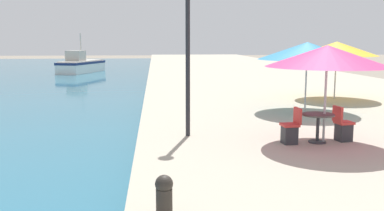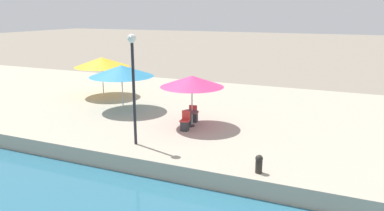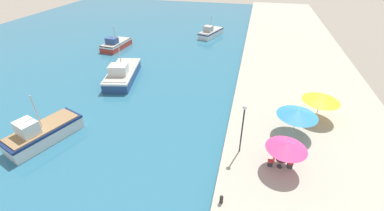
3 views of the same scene
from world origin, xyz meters
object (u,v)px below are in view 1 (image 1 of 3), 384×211
cafe_chair_right (343,129)px  lamppost (188,20)px  cafe_umbrella_striped (337,49)px  cafe_chair_left (291,131)px  fishing_boat_distant (81,65)px  cafe_umbrella_white (307,51)px  mooring_bollard (164,195)px  cafe_table (318,122)px  cafe_umbrella_pink (327,56)px

cafe_chair_right → lamppost: (-3.93, 0.95, 2.77)m
cafe_umbrella_striped → cafe_chair_left: (-4.60, -8.05, -1.89)m
fishing_boat_distant → cafe_chair_left: (10.92, -34.64, 0.21)m
fishing_boat_distant → cafe_umbrella_white: bearing=-47.7°
lamppost → mooring_bollard: bearing=-98.1°
fishing_boat_distant → cafe_table: size_ratio=8.68×
cafe_umbrella_white → cafe_umbrella_striped: cafe_umbrella_striped is taller
fishing_boat_distant → cafe_chair_left: bearing=-53.8°
cafe_chair_left → mooring_bollard: bearing=138.4°
cafe_umbrella_striped → cafe_umbrella_pink: bearing=-115.0°
fishing_boat_distant → cafe_table: 36.49m
cafe_umbrella_white → cafe_chair_right: bearing=-98.2°
cafe_table → mooring_bollard: cafe_table is taller
cafe_umbrella_white → mooring_bollard: cafe_umbrella_white is taller
cafe_umbrella_white → cafe_umbrella_striped: (2.49, 3.21, 0.01)m
cafe_umbrella_pink → cafe_umbrella_white: cafe_umbrella_white is taller
cafe_chair_left → mooring_bollard: 5.40m
fishing_boat_distant → cafe_chair_left: fishing_boat_distant is taller
fishing_boat_distant → mooring_bollard: fishing_boat_distant is taller
fishing_boat_distant → cafe_table: (11.64, -34.58, 0.42)m
cafe_umbrella_pink → cafe_chair_right: bearing=14.4°
cafe_table → cafe_chair_right: bearing=8.9°
cafe_umbrella_pink → mooring_bollard: size_ratio=4.65×
cafe_table → cafe_umbrella_white: bearing=73.8°
cafe_umbrella_white → cafe_chair_right: (-0.67, -4.67, -1.88)m
cafe_umbrella_white → cafe_chair_right: cafe_umbrella_white is taller
cafe_umbrella_pink → cafe_chair_right: 1.95m
cafe_umbrella_striped → mooring_bollard: size_ratio=5.38×
cafe_umbrella_pink → cafe_umbrella_striped: (3.74, 8.03, 0.03)m
cafe_chair_left → lamppost: bearing=61.4°
fishing_boat_distant → cafe_umbrella_striped: fishing_boat_distant is taller
lamppost → cafe_chair_left: bearing=-24.2°
cafe_chair_right → mooring_bollard: size_ratio=1.39×
cafe_umbrella_pink → cafe_table: (-0.15, 0.03, -1.66)m
fishing_boat_distant → cafe_umbrella_white: fishing_boat_distant is taller
fishing_boat_distant → cafe_umbrella_white: size_ratio=1.95×
cafe_table → cafe_chair_right: 0.75m
fishing_boat_distant → cafe_chair_right: size_ratio=7.63×
cafe_umbrella_striped → cafe_table: size_ratio=4.40×
cafe_table → mooring_bollard: size_ratio=1.22×
cafe_chair_left → cafe_chair_right: bearing=-87.8°
cafe_umbrella_white → cafe_chair_left: bearing=-113.5°
fishing_boat_distant → cafe_chair_left: 36.32m
cafe_umbrella_pink → cafe_chair_left: size_ratio=3.34×
cafe_chair_left → lamppost: size_ratio=0.20×
cafe_chair_left → cafe_chair_right: same height
mooring_bollard → cafe_table: bearing=47.6°
cafe_umbrella_striped → cafe_chair_right: (-3.17, -7.88, -1.89)m
fishing_boat_distant → lamppost: lamppost is taller
cafe_umbrella_pink → cafe_table: 1.66m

